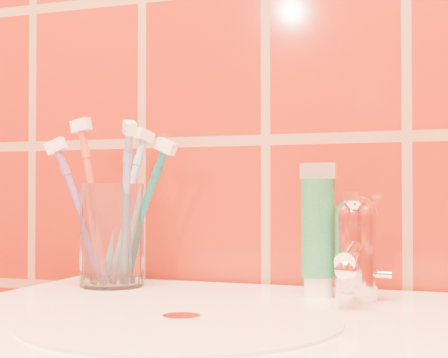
% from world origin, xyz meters
% --- Properties ---
extents(glass_tumbler, '(0.10, 0.10, 0.13)m').
position_xyz_m(glass_tumbler, '(-0.18, 1.11, 0.92)').
color(glass_tumbler, white).
rests_on(glass_tumbler, pedestal_sink).
extents(toothpaste_tube, '(0.04, 0.04, 0.16)m').
position_xyz_m(toothpaste_tube, '(0.09, 1.11, 0.92)').
color(toothpaste_tube, white).
rests_on(toothpaste_tube, pedestal_sink).
extents(faucet, '(0.05, 0.11, 0.12)m').
position_xyz_m(faucet, '(0.14, 1.09, 0.91)').
color(faucet, white).
rests_on(faucet, pedestal_sink).
extents(toothbrush_0, '(0.10, 0.15, 0.23)m').
position_xyz_m(toothbrush_0, '(-0.18, 1.14, 0.95)').
color(toothbrush_0, '#7CB6DD').
rests_on(toothbrush_0, glass_tumbler).
extents(toothbrush_1, '(0.13, 0.14, 0.22)m').
position_xyz_m(toothbrush_1, '(-0.15, 1.09, 0.95)').
color(toothbrush_1, '#6C8CC0').
rests_on(toothbrush_1, glass_tumbler).
extents(toothbrush_2, '(0.12, 0.11, 0.19)m').
position_xyz_m(toothbrush_2, '(-0.14, 1.11, 0.94)').
color(toothbrush_2, '#0C676C').
rests_on(toothbrush_2, glass_tumbler).
extents(toothbrush_3, '(0.12, 0.11, 0.19)m').
position_xyz_m(toothbrush_3, '(-0.21, 1.09, 0.94)').
color(toothbrush_3, '#71418B').
rests_on(toothbrush_3, glass_tumbler).
extents(toothbrush_4, '(0.07, 0.07, 0.22)m').
position_xyz_m(toothbrush_4, '(-0.20, 1.10, 0.96)').
color(toothbrush_4, '#C03F29').
rests_on(toothbrush_4, glass_tumbler).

